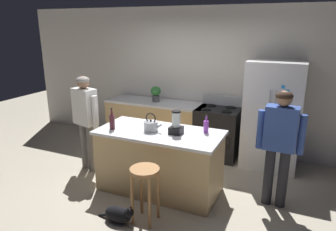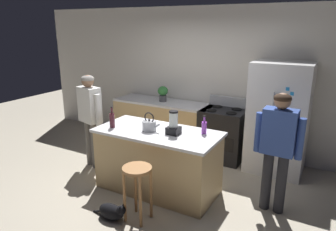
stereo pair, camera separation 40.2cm
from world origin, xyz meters
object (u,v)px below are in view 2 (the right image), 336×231
at_px(kitchen_island, 158,160).
at_px(bottle_wine, 112,120).
at_px(bar_stool, 137,180).
at_px(bottle_soda, 204,127).
at_px(cat, 112,211).
at_px(person_by_island_left, 90,113).
at_px(blender_appliance, 174,124).
at_px(stove_range, 223,134).
at_px(potted_plant, 163,93).
at_px(refrigerator, 278,118).
at_px(tea_kettle, 149,125).
at_px(person_by_sink_right, 278,142).

relative_size(kitchen_island, bottle_wine, 5.61).
distance_m(bar_stool, bottle_soda, 1.17).
bearing_deg(cat, bottle_wine, 126.26).
height_order(person_by_island_left, bottle_wine, person_by_island_left).
distance_m(bar_stool, blender_appliance, 0.92).
bearing_deg(stove_range, kitchen_island, -106.41).
distance_m(bottle_wine, bottle_soda, 1.34).
distance_m(bar_stool, potted_plant, 2.57).
relative_size(refrigerator, tea_kettle, 6.58).
bearing_deg(blender_appliance, cat, -112.06).
bearing_deg(bottle_soda, cat, -122.89).
xyz_separation_m(kitchen_island, person_by_sink_right, (1.58, 0.27, 0.49)).
height_order(kitchen_island, refrigerator, refrigerator).
bearing_deg(bottle_soda, bottle_wine, -162.59).
height_order(stove_range, person_by_sink_right, person_by_sink_right).
bearing_deg(blender_appliance, person_by_island_left, 175.07).
bearing_deg(tea_kettle, bottle_soda, 19.35).
height_order(cat, blender_appliance, blender_appliance).
relative_size(blender_appliance, tea_kettle, 1.20).
distance_m(kitchen_island, bottle_wine, 0.89).
bearing_deg(person_by_sink_right, cat, -144.96).
height_order(potted_plant, bottle_wine, bottle_wine).
xyz_separation_m(kitchen_island, stove_range, (0.45, 1.52, 0.01)).
xyz_separation_m(potted_plant, bottle_wine, (0.15, -1.74, -0.06)).
xyz_separation_m(person_by_island_left, potted_plant, (0.58, 1.41, 0.13)).
bearing_deg(tea_kettle, potted_plant, 113.82).
distance_m(potted_plant, blender_appliance, 1.88).
height_order(refrigerator, bottle_soda, refrigerator).
bearing_deg(potted_plant, bar_stool, -67.04).
bearing_deg(stove_range, bar_stool, -97.07).
bearing_deg(bar_stool, person_by_sink_right, 36.06).
relative_size(person_by_sink_right, potted_plant, 5.27).
height_order(blender_appliance, bottle_soda, blender_appliance).
bearing_deg(bar_stool, refrigerator, 61.92).
bearing_deg(stove_range, tea_kettle, -109.67).
bearing_deg(potted_plant, bottle_wine, -84.96).
distance_m(bar_stool, cat, 0.55).
bearing_deg(person_by_sink_right, bottle_soda, -176.56).
bearing_deg(tea_kettle, refrigerator, 46.11).
bearing_deg(bar_stool, potted_plant, 112.96).
xyz_separation_m(stove_range, person_by_island_left, (-1.85, -1.38, 0.49)).
relative_size(cat, blender_appliance, 1.57).
height_order(stove_range, bottle_wine, bottle_wine).
relative_size(person_by_sink_right, bottle_wine, 5.01).
distance_m(stove_range, cat, 2.54).
relative_size(bar_stool, cat, 1.38).
bearing_deg(person_by_sink_right, bottle_wine, -168.46).
relative_size(bottle_soda, tea_kettle, 0.93).
relative_size(stove_range, potted_plant, 3.66).
bearing_deg(stove_range, potted_plant, 178.84).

